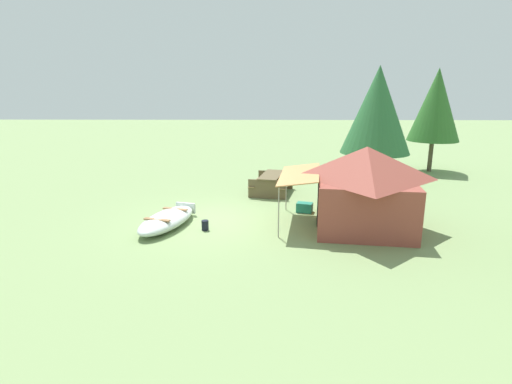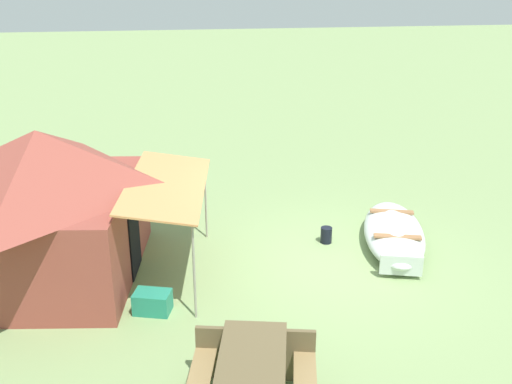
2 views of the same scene
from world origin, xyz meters
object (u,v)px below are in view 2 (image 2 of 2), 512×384
Objects in this scene: beached_rowboat at (394,233)px; cooler_box at (153,302)px; canvas_cabin_tent at (45,203)px; fuel_can at (326,235)px.

beached_rowboat reaches higher than cooler_box.
beached_rowboat is 0.67× the size of canvas_cabin_tent.
canvas_cabin_tent is (-0.17, 5.91, 1.03)m from beached_rowboat.
fuel_can is at bearing -59.35° from cooler_box.
fuel_can is at bearing -84.77° from canvas_cabin_tent.
fuel_can is (0.26, 1.19, -0.08)m from beached_rowboat.
canvas_cabin_tent is 8.35× the size of cooler_box.
cooler_box is (-1.58, 4.30, -0.07)m from beached_rowboat.
beached_rowboat is 4.58m from cooler_box.
cooler_box is at bearing 120.65° from fuel_can.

